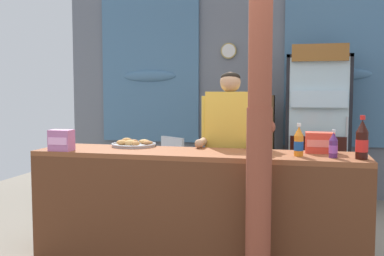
{
  "coord_description": "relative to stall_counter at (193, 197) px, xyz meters",
  "views": [
    {
      "loc": [
        0.74,
        -3.2,
        1.43
      ],
      "look_at": [
        -0.18,
        0.6,
        1.11
      ],
      "focal_mm": 41.78,
      "sensor_mm": 36.0,
      "label": 1
    }
  ],
  "objects": [
    {
      "name": "stall_counter",
      "position": [
        0.0,
        0.0,
        0.0
      ],
      "size": [
        2.73,
        0.59,
        0.93
      ],
      "color": "brown",
      "rests_on": "ground"
    },
    {
      "name": "banana_bunch",
      "position": [
        -1.26,
        0.16,
        0.42
      ],
      "size": [
        0.27,
        0.05,
        0.16
      ],
      "color": "#DBCC42",
      "rests_on": "stall_counter"
    },
    {
      "name": "pastry_tray",
      "position": [
        -0.64,
        0.32,
        0.38
      ],
      "size": [
        0.41,
        0.41,
        0.07
      ],
      "color": "#BCBCC1",
      "rests_on": "stall_counter"
    },
    {
      "name": "snack_box_wafer",
      "position": [
        -1.12,
        -0.1,
        0.45
      ],
      "size": [
        0.19,
        0.13,
        0.18
      ],
      "color": "#B76699",
      "rests_on": "stall_counter"
    },
    {
      "name": "plastic_lawn_chair",
      "position": [
        -0.8,
        1.78,
        -0.08
      ],
      "size": [
        0.61,
        0.61,
        0.86
      ],
      "color": "silver",
      "rests_on": "ground"
    },
    {
      "name": "soda_bottle_orange_soda",
      "position": [
        0.83,
        0.04,
        0.47
      ],
      "size": [
        0.07,
        0.07,
        0.26
      ],
      "color": "orange",
      "rests_on": "stall_counter"
    },
    {
      "name": "shopkeeper",
      "position": [
        0.2,
        0.6,
        0.45
      ],
      "size": [
        0.54,
        0.42,
        1.61
      ],
      "color": "#28282D",
      "rests_on": "ground"
    },
    {
      "name": "back_wall_curtained",
      "position": [
        0.08,
        2.78,
        0.88
      ],
      "size": [
        5.26,
        0.22,
        2.81
      ],
      "color": "slate",
      "rests_on": "ground"
    },
    {
      "name": "ground_plane",
      "position": [
        0.09,
        0.93,
        -0.57
      ],
      "size": [
        7.83,
        7.83,
        0.0
      ],
      "primitive_type": "plane",
      "color": "gray"
    },
    {
      "name": "drink_fridge",
      "position": [
        1.04,
        2.29,
        0.52
      ],
      "size": [
        0.76,
        0.68,
        1.98
      ],
      "color": "black",
      "rests_on": "ground"
    },
    {
      "name": "bottle_shelf_rack",
      "position": [
        0.26,
        2.39,
        0.14
      ],
      "size": [
        0.48,
        0.28,
        1.38
      ],
      "color": "brown",
      "rests_on": "ground"
    },
    {
      "name": "timber_post",
      "position": [
        0.56,
        -0.36,
        0.69
      ],
      "size": [
        0.2,
        0.18,
        2.63
      ],
      "color": "brown",
      "rests_on": "ground"
    },
    {
      "name": "soda_bottle_grape_soda",
      "position": [
        1.08,
        0.01,
        0.45
      ],
      "size": [
        0.06,
        0.06,
        0.21
      ],
      "color": "#56286B",
      "rests_on": "stall_counter"
    },
    {
      "name": "snack_box_crackers",
      "position": [
        0.99,
        0.28,
        0.44
      ],
      "size": [
        0.23,
        0.16,
        0.17
      ],
      "color": "#E5422D",
      "rests_on": "stall_counter"
    },
    {
      "name": "soda_bottle_cola",
      "position": [
        1.28,
        -0.01,
        0.5
      ],
      "size": [
        0.09,
        0.09,
        0.32
      ],
      "color": "black",
      "rests_on": "stall_counter"
    }
  ]
}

